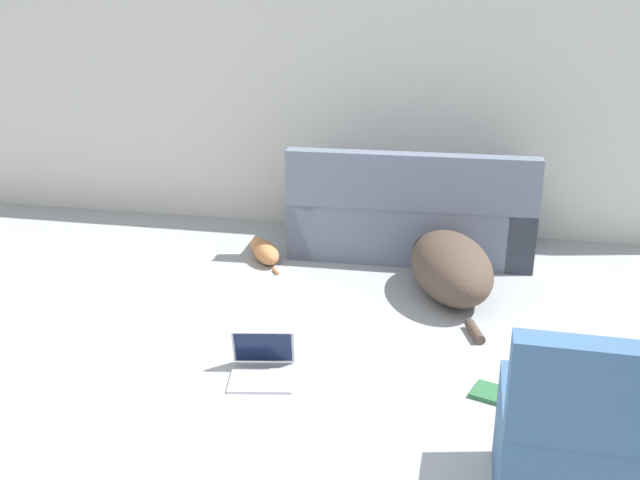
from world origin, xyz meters
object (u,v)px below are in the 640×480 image
dog (448,265)px  side_chair (568,447)px  laptop_open (262,361)px  book_green (491,393)px  cat (264,251)px  couch (411,217)px

dog → side_chair: (0.52, -2.05, 0.10)m
laptop_open → book_green: laptop_open is taller
cat → laptop_open: size_ratio=1.31×
side_chair → laptop_open: bearing=-27.0°
laptop_open → book_green: 1.20m
book_green → side_chair: (0.25, -0.80, 0.28)m
couch → laptop_open: bearing=71.4°
side_chair → cat: bearing=-50.4°
couch → laptop_open: couch is taller
couch → book_green: couch is taller
dog → cat: dog is taller
cat → dog: bearing=-136.4°
cat → laptop_open: (0.44, -1.59, 0.00)m
couch → dog: (0.32, -0.73, -0.08)m
couch → book_green: 2.08m
book_green → side_chair: bearing=-72.6°
couch → laptop_open: size_ratio=4.70×
book_green → side_chair: size_ratio=0.26×
dog → side_chair: size_ratio=1.61×
book_green → side_chair: 0.89m
couch → cat: 1.15m
dog → book_green: (0.26, -1.25, -0.19)m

